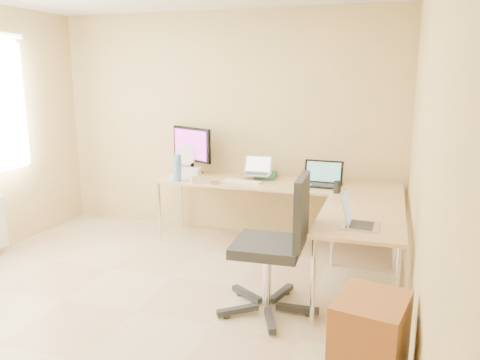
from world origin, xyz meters
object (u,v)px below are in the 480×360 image
(desk_main, at_px, (276,214))
(laptop_center, at_px, (257,166))
(desk_fan, at_px, (188,159))
(mug, at_px, (193,179))
(office_chair, at_px, (267,252))
(keyboard, at_px, (242,181))
(laptop_black, at_px, (322,174))
(water_bottle, at_px, (177,168))
(monitor, at_px, (192,150))
(desk_return, at_px, (360,256))
(laptop_return, at_px, (361,213))
(cabinet, at_px, (369,350))

(desk_main, height_order, laptop_center, laptop_center)
(desk_main, xyz_separation_m, desk_fan, (-1.13, 0.20, 0.53))
(mug, height_order, office_chair, office_chair)
(desk_main, distance_m, keyboard, 0.52)
(laptop_center, distance_m, mug, 0.72)
(keyboard, bearing_deg, laptop_black, 15.42)
(water_bottle, bearing_deg, desk_main, 15.99)
(keyboard, bearing_deg, office_chair, -56.07)
(monitor, bearing_deg, desk_return, -2.82)
(desk_return, xyz_separation_m, laptop_center, (-1.22, 1.07, 0.52))
(laptop_return, relative_size, office_chair, 0.30)
(cabinet, bearing_deg, office_chair, 143.09)
(mug, height_order, water_bottle, water_bottle)
(desk_main, relative_size, laptop_black, 6.44)
(desk_main, xyz_separation_m, desk_return, (0.98, -1.00, 0.00))
(laptop_black, distance_m, office_chair, 1.52)
(desk_fan, height_order, laptop_return, desk_fan)
(water_bottle, relative_size, cabinet, 0.48)
(desk_fan, bearing_deg, cabinet, -39.94)
(laptop_black, bearing_deg, keyboard, -170.54)
(desk_main, xyz_separation_m, keyboard, (-0.35, -0.12, 0.37))
(desk_return, xyz_separation_m, desk_fan, (-2.10, 1.20, 0.53))
(desk_fan, relative_size, cabinet, 0.51)
(desk_return, xyz_separation_m, laptop_black, (-0.48, 0.97, 0.49))
(desk_main, height_order, keyboard, keyboard)
(laptop_center, relative_size, desk_fan, 0.99)
(desk_main, relative_size, keyboard, 6.31)
(laptop_center, relative_size, laptop_return, 0.94)
(water_bottle, bearing_deg, laptop_return, -27.13)
(desk_return, bearing_deg, monitor, 149.69)
(keyboard, bearing_deg, monitor, 165.25)
(laptop_center, relative_size, cabinet, 0.51)
(laptop_black, height_order, keyboard, laptop_black)
(desk_return, relative_size, mug, 14.47)
(keyboard, distance_m, cabinet, 2.76)
(monitor, distance_m, laptop_black, 1.60)
(desk_return, height_order, water_bottle, water_bottle)
(desk_main, height_order, office_chair, office_chair)
(desk_return, relative_size, office_chair, 1.14)
(mug, relative_size, cabinet, 0.14)
(cabinet, bearing_deg, laptop_center, 130.12)
(keyboard, bearing_deg, laptop_center, 71.08)
(water_bottle, height_order, desk_fan, desk_fan)
(monitor, xyz_separation_m, cabinet, (2.20, -2.63, -0.64))
(desk_main, bearing_deg, office_chair, -79.05)
(desk_main, height_order, cabinet, desk_main)
(laptop_center, xyz_separation_m, laptop_return, (1.22, -1.40, -0.04))
(office_chair, bearing_deg, desk_fan, 127.46)
(laptop_black, distance_m, laptop_return, 1.39)
(monitor, distance_m, keyboard, 0.84)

